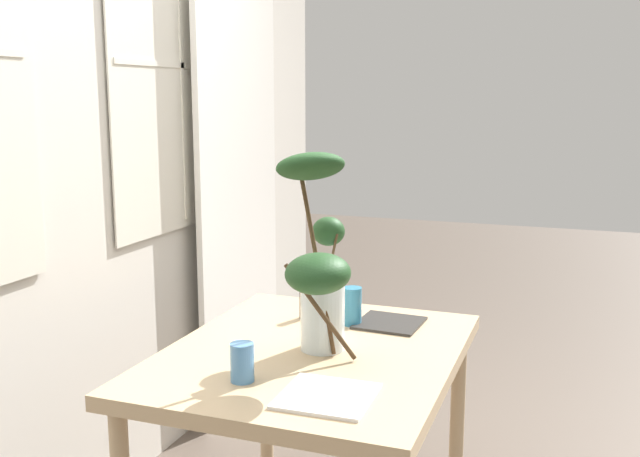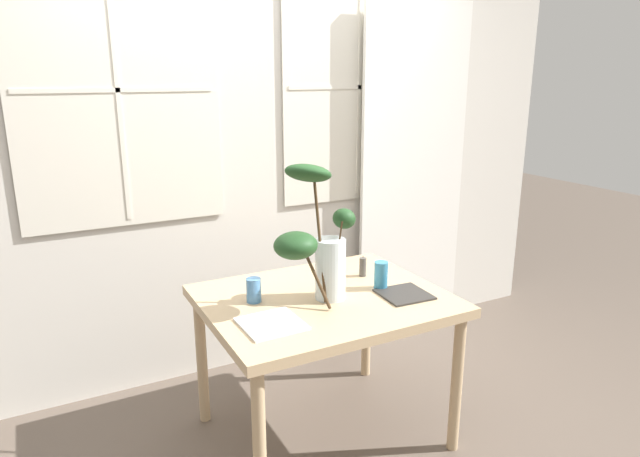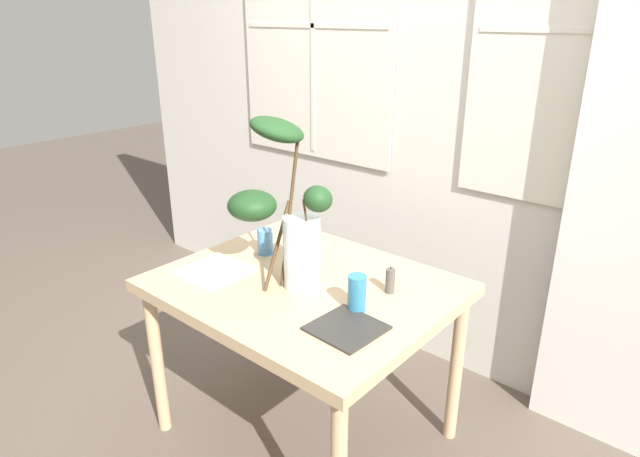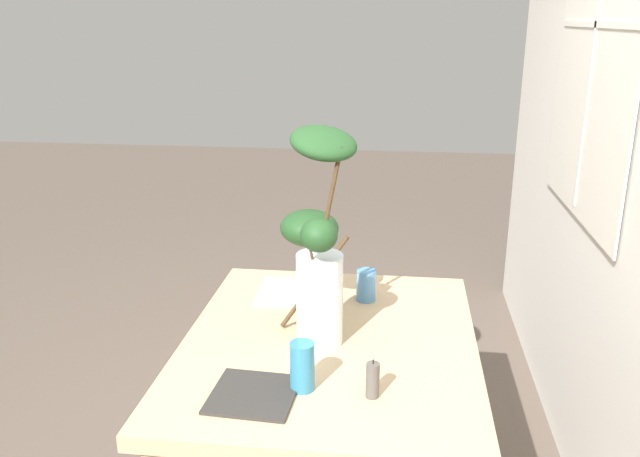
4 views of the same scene
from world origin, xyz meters
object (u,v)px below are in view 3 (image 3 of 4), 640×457
Objects in this scene: drinking_glass_blue_left at (265,242)px; vase_with_branches at (284,215)px; pillar_candle at (390,281)px; plate_square_right at (347,328)px; dining_table at (304,299)px; plate_square_left at (215,271)px; drinking_glass_blue_right at (357,293)px.

vase_with_branches is at bearing -28.25° from drinking_glass_blue_left.
pillar_candle is at bearing 4.92° from drinking_glass_blue_left.
drinking_glass_blue_left is 0.51× the size of plate_square_right.
dining_table is 0.37m from pillar_candle.
drinking_glass_blue_left is 0.72m from plate_square_right.
drinking_glass_blue_left is (-0.32, 0.10, 0.14)m from dining_table.
pillar_candle reaches higher than plate_square_left.
drinking_glass_blue_right is (0.62, -0.14, 0.01)m from drinking_glass_blue_left.
plate_square_left is at bearing -153.37° from dining_table.
drinking_glass_blue_right is (0.30, -0.04, 0.15)m from dining_table.
drinking_glass_blue_left is at bearing 167.38° from drinking_glass_blue_right.
drinking_glass_blue_right is 0.15m from plate_square_right.
plate_square_right is (0.70, 0.01, -0.00)m from plate_square_left.
drinking_glass_blue_right reaches higher than dining_table.
pillar_candle is (0.37, 0.20, -0.24)m from vase_with_branches.
dining_table is 5.03× the size of plate_square_right.
drinking_glass_blue_left is at bearing 158.47° from plate_square_right.
drinking_glass_blue_right is at bearing -94.67° from pillar_candle.
dining_table is 8.15× the size of drinking_glass_blue_right.
drinking_glass_blue_left reaches higher than plate_square_right.
dining_table is at bearing 154.25° from plate_square_right.
vase_with_branches is 6.15× the size of pillar_candle.
drinking_glass_blue_right is 0.55× the size of plate_square_left.
drinking_glass_blue_left is at bearing 151.75° from vase_with_branches.
plate_square_left is (-0.65, -0.13, -0.06)m from drinking_glass_blue_right.
drinking_glass_blue_right is at bearing 11.62° from plate_square_left.
drinking_glass_blue_left is at bearing 84.33° from plate_square_left.
vase_with_branches is 0.51m from plate_square_right.
dining_table is 4.51× the size of plate_square_left.
plate_square_right is (0.35, -0.17, 0.08)m from dining_table.
pillar_candle is at bearing 26.23° from plate_square_left.
drinking_glass_blue_left is at bearing 163.34° from dining_table.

